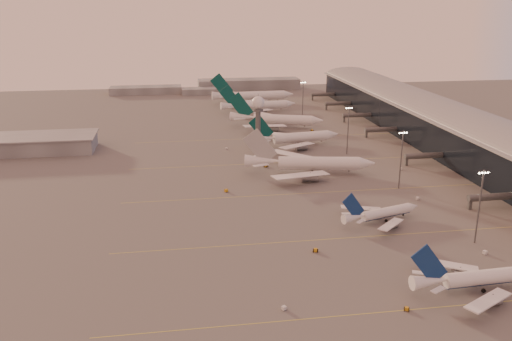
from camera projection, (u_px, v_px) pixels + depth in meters
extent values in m
plane|color=#555353|center=(303.00, 255.00, 169.32)|extent=(700.00, 700.00, 0.00)
cube|color=gold|center=(446.00, 306.00, 140.73)|extent=(180.00, 0.25, 0.02)
cube|color=gold|center=(382.00, 236.00, 183.14)|extent=(180.00, 0.25, 0.02)
cube|color=gold|center=(342.00, 191.00, 225.55)|extent=(180.00, 0.25, 0.02)
cube|color=gold|center=(314.00, 161.00, 267.96)|extent=(180.00, 0.25, 0.02)
cube|color=gold|center=(292.00, 137.00, 315.08)|extent=(180.00, 0.25, 0.02)
cube|color=black|center=(453.00, 133.00, 286.12)|extent=(36.00, 360.00, 18.00)
cylinder|color=slate|center=(455.00, 116.00, 283.41)|extent=(10.08, 360.00, 10.08)
cube|color=slate|center=(455.00, 116.00, 283.35)|extent=(40.00, 362.00, 0.80)
cylinder|color=#505357|center=(495.00, 197.00, 206.38)|extent=(22.00, 2.80, 2.80)
cube|color=#505357|center=(470.00, 204.00, 205.61)|extent=(1.20, 1.20, 4.40)
cylinder|color=#505357|center=(427.00, 156.00, 261.04)|extent=(22.00, 2.80, 2.80)
cube|color=#505357|center=(407.00, 161.00, 260.27)|extent=(1.20, 1.20, 4.40)
cylinder|color=#505357|center=(383.00, 129.00, 313.82)|extent=(22.00, 2.80, 2.80)
cube|color=#505357|center=(366.00, 134.00, 313.04)|extent=(1.20, 1.20, 4.40)
cylinder|color=#505357|center=(359.00, 115.00, 353.40)|extent=(22.00, 2.80, 2.80)
cube|color=#505357|center=(344.00, 119.00, 352.63)|extent=(1.20, 1.20, 4.40)
cylinder|color=#505357|center=(340.00, 103.00, 392.98)|extent=(22.00, 2.80, 2.80)
cube|color=#505357|center=(326.00, 107.00, 392.21)|extent=(1.20, 1.20, 4.40)
cylinder|color=#505357|center=(325.00, 94.00, 430.68)|extent=(22.00, 2.80, 2.80)
cube|color=#505357|center=(312.00, 98.00, 429.90)|extent=(1.20, 1.20, 4.40)
cube|color=slate|center=(16.00, 145.00, 282.47)|extent=(80.00, 25.00, 8.00)
cube|color=slate|center=(15.00, 137.00, 281.21)|extent=(82.00, 27.00, 0.60)
cylinder|color=#505357|center=(258.00, 132.00, 279.84)|extent=(2.60, 2.60, 22.00)
cylinder|color=#505357|center=(258.00, 110.00, 276.39)|extent=(5.20, 5.20, 1.20)
sphere|color=white|center=(258.00, 102.00, 275.21)|extent=(6.40, 6.40, 6.40)
cylinder|color=#505357|center=(258.00, 95.00, 274.10)|extent=(0.16, 0.16, 2.00)
cylinder|color=#505357|center=(479.00, 207.00, 174.07)|extent=(0.56, 0.56, 25.00)
cube|color=#505357|center=(484.00, 172.00, 170.46)|extent=(3.60, 0.25, 0.25)
sphere|color=#FFEABF|center=(479.00, 173.00, 170.36)|extent=(0.56, 0.56, 0.56)
sphere|color=#FFEABF|center=(482.00, 173.00, 170.51)|extent=(0.56, 0.56, 0.56)
sphere|color=#FFEABF|center=(485.00, 173.00, 170.66)|extent=(0.56, 0.56, 0.56)
sphere|color=#FFEABF|center=(488.00, 173.00, 170.80)|extent=(0.56, 0.56, 0.56)
cylinder|color=#505357|center=(401.00, 160.00, 225.46)|extent=(0.56, 0.56, 25.00)
cube|color=#505357|center=(403.00, 132.00, 221.86)|extent=(3.60, 0.25, 0.25)
sphere|color=#FFEABF|center=(400.00, 133.00, 221.76)|extent=(0.56, 0.56, 0.56)
sphere|color=#FFEABF|center=(402.00, 133.00, 221.90)|extent=(0.56, 0.56, 0.56)
sphere|color=#FFEABF|center=(404.00, 133.00, 222.05)|extent=(0.56, 0.56, 0.56)
sphere|color=#FFEABF|center=(407.00, 133.00, 222.20)|extent=(0.56, 0.56, 0.56)
cylinder|color=#505357|center=(348.00, 130.00, 276.56)|extent=(0.56, 0.56, 25.00)
cube|color=#505357|center=(349.00, 107.00, 272.96)|extent=(3.60, 0.25, 0.25)
sphere|color=#FFEABF|center=(346.00, 108.00, 272.86)|extent=(0.56, 0.56, 0.56)
sphere|color=#FFEABF|center=(348.00, 108.00, 273.01)|extent=(0.56, 0.56, 0.56)
sphere|color=#FFEABF|center=(350.00, 108.00, 273.15)|extent=(0.56, 0.56, 0.56)
sphere|color=#FFEABF|center=(352.00, 108.00, 273.30)|extent=(0.56, 0.56, 0.56)
cylinder|color=#505357|center=(303.00, 100.00, 361.09)|extent=(0.56, 0.56, 25.00)
cube|color=#505357|center=(303.00, 82.00, 357.48)|extent=(3.60, 0.25, 0.25)
sphere|color=#FFEABF|center=(301.00, 83.00, 357.38)|extent=(0.56, 0.56, 0.56)
sphere|color=#FFEABF|center=(303.00, 83.00, 357.53)|extent=(0.56, 0.56, 0.56)
sphere|color=#FFEABF|center=(304.00, 83.00, 357.68)|extent=(0.56, 0.56, 0.56)
sphere|color=#FFEABF|center=(305.00, 83.00, 357.82)|extent=(0.56, 0.56, 0.56)
cube|color=slate|center=(146.00, 90.00, 461.21)|extent=(60.00, 18.00, 6.00)
cube|color=slate|center=(249.00, 84.00, 483.37)|extent=(90.00, 20.00, 9.00)
cube|color=slate|center=(205.00, 91.00, 459.26)|extent=(40.00, 15.00, 5.00)
cylinder|color=white|center=(486.00, 279.00, 148.01)|extent=(24.07, 5.16, 4.07)
cylinder|color=navy|center=(485.00, 282.00, 148.28)|extent=(23.54, 4.00, 2.93)
cone|color=white|center=(429.00, 283.00, 144.64)|extent=(10.20, 4.52, 4.07)
cube|color=white|center=(488.00, 302.00, 137.75)|extent=(16.93, 12.26, 1.28)
cylinder|color=gray|center=(492.00, 303.00, 141.07)|extent=(4.74, 2.85, 2.65)
cube|color=gray|center=(492.00, 299.00, 140.73)|extent=(0.33, 0.28, 1.63)
cube|color=white|center=(447.00, 266.00, 156.47)|extent=(17.34, 11.03, 1.28)
cylinder|color=gray|center=(459.00, 275.00, 155.37)|extent=(4.74, 2.85, 2.65)
cube|color=gray|center=(460.00, 271.00, 155.03)|extent=(0.33, 0.28, 1.63)
cube|color=navy|center=(429.00, 266.00, 143.03)|extent=(11.18, 0.88, 12.13)
cube|color=white|center=(438.00, 292.00, 140.29)|extent=(4.89, 3.74, 0.27)
cube|color=white|center=(421.00, 275.00, 148.94)|extent=(4.94, 3.43, 0.27)
cylinder|color=black|center=(473.00, 284.00, 150.67)|extent=(1.20, 0.59, 1.18)
cylinder|color=black|center=(483.00, 293.00, 146.26)|extent=(1.20, 0.59, 1.18)
cylinder|color=white|center=(387.00, 213.00, 194.83)|extent=(20.46, 9.23, 3.46)
cylinder|color=navy|center=(386.00, 215.00, 195.06)|extent=(19.79, 8.18, 2.49)
cone|color=white|center=(413.00, 208.00, 199.86)|extent=(4.77, 4.46, 3.46)
cone|color=white|center=(354.00, 219.00, 188.71)|extent=(9.17, 5.79, 3.46)
cube|color=white|center=(391.00, 226.00, 185.62)|extent=(12.82, 12.80, 1.09)
cylinder|color=gray|center=(392.00, 227.00, 188.85)|extent=(4.42, 3.30, 2.25)
cube|color=gray|center=(393.00, 224.00, 188.56)|extent=(0.33, 0.30, 1.38)
cube|color=white|center=(361.00, 209.00, 200.26)|extent=(15.09, 6.17, 1.09)
cylinder|color=gray|center=(369.00, 214.00, 200.03)|extent=(4.42, 3.30, 2.25)
cube|color=gray|center=(370.00, 211.00, 199.74)|extent=(0.33, 0.30, 1.38)
cube|color=navy|center=(353.00, 208.00, 187.25)|extent=(9.18, 3.07, 10.32)
cube|color=white|center=(360.00, 223.00, 185.32)|extent=(3.89, 3.76, 0.23)
cube|color=white|center=(347.00, 215.00, 192.08)|extent=(4.12, 2.08, 0.23)
cylinder|color=black|center=(403.00, 216.00, 198.74)|extent=(0.46, 0.46, 0.91)
cylinder|color=black|center=(379.00, 218.00, 196.57)|extent=(1.09, 0.73, 1.00)
cylinder|color=black|center=(386.00, 222.00, 193.12)|extent=(1.09, 0.73, 1.00)
cylinder|color=white|center=(319.00, 165.00, 247.28)|extent=(37.18, 12.32, 5.74)
cylinder|color=white|center=(318.00, 168.00, 247.67)|extent=(36.17, 10.61, 4.13)
cone|color=white|center=(367.00, 166.00, 246.69)|extent=(8.04, 6.94, 5.74)
cone|color=white|center=(262.00, 163.00, 247.77)|extent=(16.20, 8.45, 5.74)
cube|color=white|center=(301.00, 178.00, 233.26)|extent=(26.99, 13.77, 1.71)
cylinder|color=gray|center=(310.00, 180.00, 237.28)|extent=(7.67, 4.96, 3.73)
cube|color=gray|center=(310.00, 177.00, 236.88)|extent=(0.32, 0.28, 2.30)
cube|color=white|center=(297.00, 158.00, 262.40)|extent=(24.45, 21.19, 1.71)
cylinder|color=gray|center=(307.00, 165.00, 259.53)|extent=(7.67, 4.96, 3.73)
cube|color=gray|center=(307.00, 162.00, 259.13)|extent=(0.32, 0.28, 2.30)
cube|color=#9A9DA1|center=(260.00, 149.00, 245.75)|extent=(15.71, 3.21, 17.04)
cube|color=white|center=(261.00, 168.00, 240.96)|extent=(7.57, 4.47, 0.23)
cube|color=white|center=(261.00, 159.00, 254.52)|extent=(7.31, 6.37, 0.23)
cylinder|color=black|center=(349.00, 173.00, 247.96)|extent=(0.46, 0.46, 0.93)
cylinder|color=black|center=(312.00, 171.00, 250.35)|extent=(1.09, 0.64, 1.02)
cylinder|color=black|center=(312.00, 174.00, 246.46)|extent=(1.09, 0.64, 1.02)
cylinder|color=white|center=(301.00, 139.00, 296.47)|extent=(32.09, 9.68, 5.11)
cylinder|color=white|center=(301.00, 141.00, 296.81)|extent=(31.26, 8.17, 3.68)
cone|color=white|center=(333.00, 136.00, 301.81)|extent=(6.81, 5.95, 5.11)
cone|color=white|center=(262.00, 141.00, 289.92)|extent=(13.89, 7.00, 5.11)
cube|color=white|center=(297.00, 147.00, 282.39)|extent=(21.68, 17.94, 1.51)
cylinder|color=gray|center=(301.00, 149.00, 286.98)|extent=(6.55, 4.18, 3.32)
cube|color=gray|center=(301.00, 147.00, 286.62)|extent=(0.29, 0.26, 2.04)
cube|color=white|center=(280.00, 136.00, 306.67)|extent=(23.46, 12.74, 1.51)
cylinder|color=gray|center=(288.00, 140.00, 305.53)|extent=(6.55, 4.18, 3.32)
cube|color=gray|center=(288.00, 138.00, 305.16)|extent=(0.29, 0.26, 2.04)
cube|color=#073F3C|center=(261.00, 130.00, 287.90)|extent=(13.95, 2.36, 15.12)
cube|color=white|center=(265.00, 143.00, 284.23)|extent=(6.36, 5.36, 0.22)
cube|color=white|center=(258.00, 138.00, 295.41)|extent=(6.54, 4.05, 0.22)
cylinder|color=black|center=(321.00, 143.00, 300.82)|extent=(0.44, 0.44, 0.88)
cylinder|color=black|center=(296.00, 144.00, 298.45)|extent=(1.02, 0.58, 0.97)
cylinder|color=black|center=(298.00, 145.00, 294.92)|extent=(1.02, 0.58, 0.97)
cylinder|color=white|center=(283.00, 121.00, 336.83)|extent=(36.12, 16.94, 5.83)
cylinder|color=white|center=(283.00, 123.00, 337.22)|extent=(34.92, 15.17, 4.20)
cone|color=white|center=(317.00, 122.00, 333.41)|extent=(8.48, 7.74, 5.83)
cone|color=white|center=(242.00, 119.00, 340.68)|extent=(16.22, 10.32, 5.83)
cube|color=white|center=(265.00, 128.00, 324.25)|extent=(26.88, 10.36, 1.72)
cylinder|color=gray|center=(273.00, 131.00, 327.65)|extent=(7.83, 5.80, 3.79)
cube|color=gray|center=(273.00, 128.00, 327.24)|extent=(0.37, 0.33, 2.33)
cube|color=white|center=(272.00, 117.00, 352.84)|extent=(22.49, 23.19, 1.72)
cylinder|color=gray|center=(278.00, 122.00, 349.48)|extent=(7.83, 5.80, 3.79)
cube|color=gray|center=(278.00, 120.00, 349.06)|extent=(0.37, 0.33, 2.33)
cube|color=#073F3C|center=(241.00, 108.00, 338.71)|extent=(15.32, 5.40, 17.24)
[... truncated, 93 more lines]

